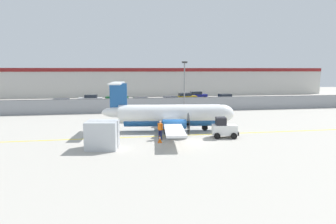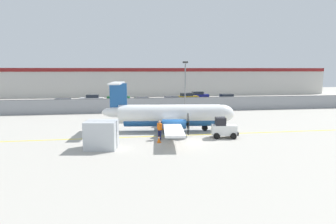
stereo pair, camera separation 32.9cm
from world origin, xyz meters
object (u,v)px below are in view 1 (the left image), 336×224
(traffic_cone_near_left, at_px, (163,127))
(parked_car_6, at_px, (197,95))
(parked_car_2, at_px, (117,98))
(traffic_cone_near_right, at_px, (160,139))
(ground_crew_worker, at_px, (160,129))
(cargo_container, at_px, (102,135))
(commuter_airplane, at_px, (172,115))
(apron_light_pole, at_px, (184,83))
(parked_car_0, at_px, (61,104))
(parked_car_5, at_px, (185,97))
(traffic_cone_far_left, at_px, (181,131))
(parked_car_7, at_px, (225,98))
(parked_car_4, at_px, (170,101))
(parked_car_1, at_px, (91,99))
(parked_car_3, at_px, (140,102))
(baggage_tug, at_px, (224,128))

(traffic_cone_near_left, height_order, parked_car_6, parked_car_6)
(parked_car_2, bearing_deg, traffic_cone_near_right, -75.82)
(ground_crew_worker, xyz_separation_m, cargo_container, (-4.93, -2.32, 0.15))
(commuter_airplane, xyz_separation_m, apron_light_pole, (3.65, 10.49, 2.70))
(ground_crew_worker, distance_m, traffic_cone_near_right, 1.33)
(parked_car_0, bearing_deg, parked_car_5, -159.19)
(ground_crew_worker, relative_size, parked_car_2, 0.39)
(traffic_cone_near_right, height_order, parked_car_6, parked_car_6)
(traffic_cone_far_left, height_order, parked_car_7, parked_car_7)
(traffic_cone_near_left, bearing_deg, parked_car_6, 68.64)
(commuter_airplane, height_order, traffic_cone_far_left, commuter_airplane)
(parked_car_4, height_order, apron_light_pole, apron_light_pole)
(ground_crew_worker, xyz_separation_m, apron_light_pole, (5.35, 14.00, 3.35))
(traffic_cone_near_left, bearing_deg, apron_light_pole, 65.40)
(ground_crew_worker, xyz_separation_m, parked_car_1, (-8.45, 29.34, -0.06))
(ground_crew_worker, relative_size, parked_car_4, 0.39)
(commuter_airplane, distance_m, parked_car_3, 19.35)
(traffic_cone_near_left, bearing_deg, parked_car_1, 110.30)
(baggage_tug, distance_m, parked_car_1, 32.87)
(traffic_cone_near_left, xyz_separation_m, parked_car_1, (-9.31, 25.16, 0.58))
(traffic_cone_far_left, bearing_deg, cargo_container, -149.80)
(cargo_container, xyz_separation_m, parked_car_7, (21.06, 29.21, -0.21))
(traffic_cone_far_left, bearing_deg, parked_car_3, 96.59)
(baggage_tug, bearing_deg, parked_car_5, 93.40)
(cargo_container, height_order, traffic_cone_near_left, cargo_container)
(apron_light_pole, bearing_deg, parked_car_0, 153.55)
(parked_car_2, relative_size, parked_car_4, 1.01)
(commuter_airplane, xyz_separation_m, cargo_container, (-6.64, -5.82, -0.50))
(traffic_cone_near_left, bearing_deg, traffic_cone_near_right, -101.33)
(parked_car_5, bearing_deg, ground_crew_worker, -113.04)
(parked_car_0, relative_size, parked_car_4, 0.98)
(ground_crew_worker, xyz_separation_m, parked_car_7, (16.13, 26.89, -0.06))
(traffic_cone_far_left, relative_size, parked_car_7, 0.15)
(commuter_airplane, xyz_separation_m, traffic_cone_near_left, (-0.85, 0.67, -1.29))
(traffic_cone_near_right, xyz_separation_m, parked_car_1, (-8.24, 30.49, 0.58))
(cargo_container, height_order, traffic_cone_far_left, cargo_container)
(traffic_cone_near_left, bearing_deg, ground_crew_worker, -101.62)
(parked_car_1, bearing_deg, parked_car_5, -175.18)
(cargo_container, distance_m, parked_car_6, 40.02)
(ground_crew_worker, xyz_separation_m, parked_car_2, (-3.77, 31.31, -0.06))
(parked_car_3, bearing_deg, parked_car_1, -43.49)
(traffic_cone_near_left, height_order, parked_car_5, parked_car_5)
(parked_car_2, height_order, apron_light_pole, apron_light_pole)
(parked_car_1, xyz_separation_m, parked_car_3, (8.34, -6.59, 0.00))
(cargo_container, bearing_deg, commuter_airplane, 51.15)
(commuter_airplane, distance_m, parked_car_1, 27.77)
(cargo_container, bearing_deg, traffic_cone_far_left, 40.10)
(commuter_airplane, bearing_deg, traffic_cone_far_left, -62.69)
(parked_car_6, bearing_deg, parked_car_4, -124.89)
(traffic_cone_near_left, distance_m, traffic_cone_far_left, 2.70)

